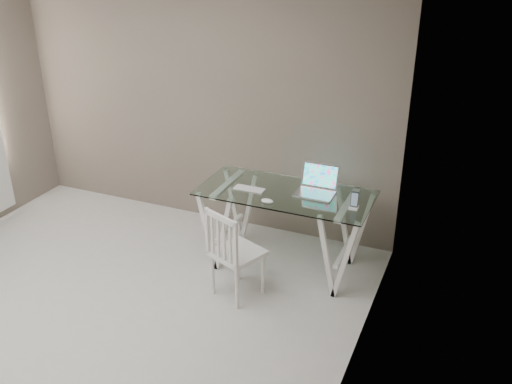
% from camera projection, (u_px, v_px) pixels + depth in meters
% --- Properties ---
extents(room, '(4.50, 4.52, 2.71)m').
position_uv_depth(room, '(26.00, 121.00, 3.60)').
color(room, '#B6B4AE').
rests_on(room, ground).
extents(desk, '(1.50, 0.70, 0.75)m').
position_uv_depth(desk, '(285.00, 229.00, 5.08)').
color(desk, silver).
rests_on(desk, ground).
extents(chair, '(0.48, 0.48, 0.81)m').
position_uv_depth(chair, '(231.00, 250.00, 4.62)').
color(chair, white).
rests_on(chair, ground).
extents(laptop, '(0.33, 0.30, 0.23)m').
position_uv_depth(laptop, '(317.00, 186.00, 4.91)').
color(laptop, '#B5B5B9').
rests_on(laptop, desk).
extents(keyboard, '(0.29, 0.12, 0.01)m').
position_uv_depth(keyboard, '(249.00, 189.00, 4.98)').
color(keyboard, silver).
rests_on(keyboard, desk).
extents(mouse, '(0.11, 0.06, 0.03)m').
position_uv_depth(mouse, '(267.00, 201.00, 4.73)').
color(mouse, white).
rests_on(mouse, desk).
extents(phone_dock, '(0.08, 0.08, 0.14)m').
position_uv_depth(phone_dock, '(354.00, 204.00, 4.63)').
color(phone_dock, white).
rests_on(phone_dock, desk).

